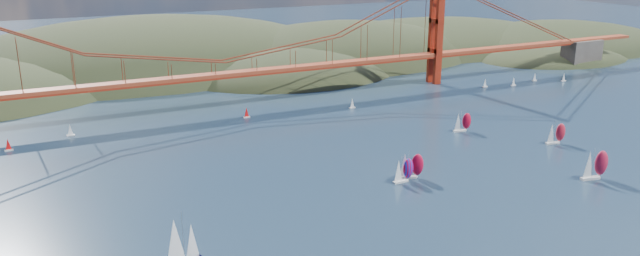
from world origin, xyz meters
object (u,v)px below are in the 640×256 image
object	(u,v)px
sloop_navy	(180,243)
racer_1	(595,164)
racer_0	(411,165)
racer_3	(462,122)
racer_2	(556,133)
racer_rwb	(403,170)

from	to	relation	value
sloop_navy	racer_1	size ratio (longest dim) A/B	1.29
sloop_navy	racer_0	distance (m)	86.01
racer_1	racer_3	distance (m)	62.45
racer_1	racer_0	bearing A→B (deg)	161.82
sloop_navy	racer_1	xyz separation A→B (m)	(135.93, -4.03, -1.06)
sloop_navy	racer_2	xyz separation A→B (m)	(153.57, 29.03, -1.93)
racer_0	racer_rwb	size ratio (longest dim) A/B	1.07
racer_2	racer_3	world-z (taller)	racer_2
racer_0	racer_2	bearing A→B (deg)	26.44
racer_0	racer_2	distance (m)	71.12
racer_2	racer_rwb	size ratio (longest dim) A/B	1.03
racer_1	racer_rwb	world-z (taller)	racer_1
sloop_navy	racer_rwb	bearing A→B (deg)	4.70
sloop_navy	racer_rwb	distance (m)	81.46
racer_1	racer_rwb	distance (m)	63.09
sloop_navy	racer_rwb	xyz separation A→B (m)	(78.43, 21.92, -2.04)
racer_rwb	racer_3	bearing A→B (deg)	30.11
racer_0	racer_1	world-z (taller)	racer_1
sloop_navy	racer_3	bearing A→B (deg)	12.92
racer_1	racer_3	xyz separation A→B (m)	(-3.97, 62.31, -1.03)
racer_1	racer_2	bearing A→B (deg)	71.29
racer_1	racer_2	xyz separation A→B (m)	(17.64, 33.06, -0.87)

